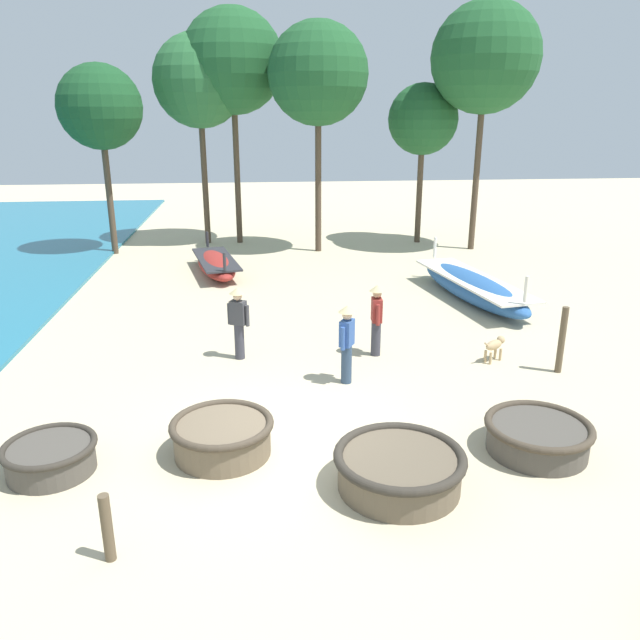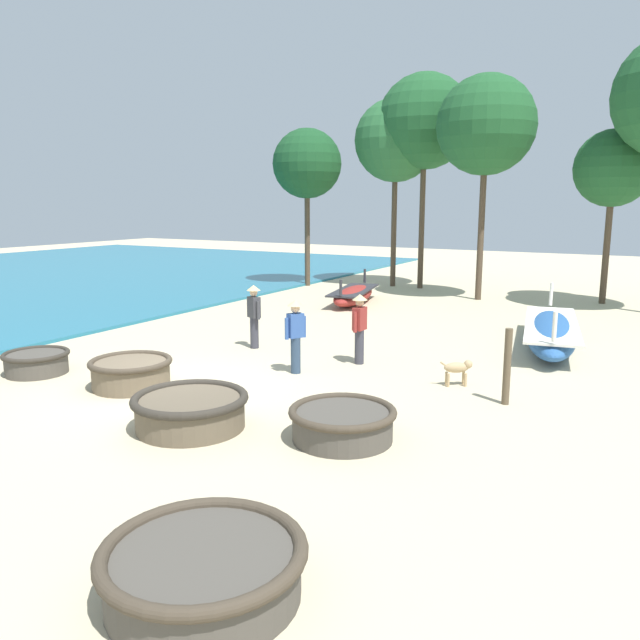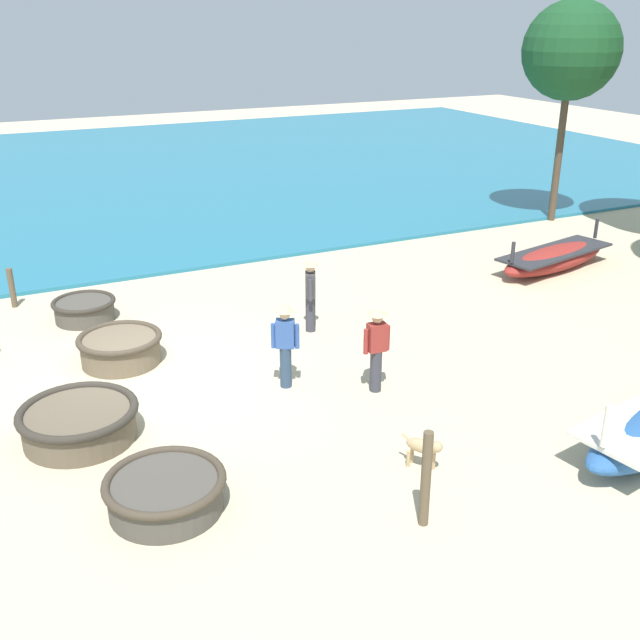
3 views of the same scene
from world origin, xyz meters
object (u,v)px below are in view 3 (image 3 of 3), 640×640
Objects in this scene: fisherman_crouching at (377,344)px; long_boat_blue_hull at (554,258)px; tree_center at (571,51)px; coracle_beside_post at (120,348)px; mooring_post_inland at (426,479)px; coracle_tilted at (84,309)px; fisherman_standing_left at (310,290)px; dog at (424,448)px; coracle_center at (165,492)px; fisherman_with_hat at (285,340)px; coracle_front_left at (79,422)px; mooring_post_shoreline at (12,288)px.

long_boat_blue_hull is at bearing 117.05° from fisherman_crouching.
tree_center is (-8.19, 11.56, 4.47)m from fisherman_crouching.
mooring_post_inland is (7.02, 2.66, 0.41)m from coracle_beside_post.
long_boat_blue_hull reaches higher than coracle_tilted.
fisherman_standing_left is at bearing -66.03° from tree_center.
dog is (8.51, 3.68, 0.10)m from coracle_tilted.
coracle_beside_post is at bearing -149.87° from dog.
fisherman_standing_left reaches higher than coracle_tilted.
coracle_tilted is 0.98× the size of mooring_post_inland.
fisherman_crouching is (4.06, -7.96, 0.63)m from long_boat_blue_hull.
fisherman_crouching is (-1.86, 4.48, 0.66)m from coracle_center.
fisherman_with_hat is at bearing -166.66° from dog.
coracle_center reaches higher than coracle_tilted.
coracle_beside_post is 2.65m from coracle_tilted.
fisherman_with_hat reaches higher than long_boat_blue_hull.
fisherman_with_hat is 1.69m from fisherman_crouching.
coracle_beside_post is 5.24m from fisherman_crouching.
coracle_front_left reaches higher than coracle_center.
mooring_post_inland is at bearing 41.79° from coracle_front_left.
coracle_tilted is at bearing -174.14° from coracle_beside_post.
fisherman_standing_left is (0.20, 4.14, 0.63)m from coracle_beside_post.
coracle_beside_post is 6.79m from dog.
coracle_tilted is 7.35m from fisherman_crouching.
coracle_center is at bearing 17.46° from coracle_front_left.
fisherman_standing_left is 0.24× the size of tree_center.
mooring_post_shoreline reaches higher than dog.
fisherman_with_hat is at bearing -71.31° from long_boat_blue_hull.
dog is at bearing -7.33° from fisherman_standing_left.
coracle_front_left is 6.90m from mooring_post_shoreline.
coracle_front_left is 5.34m from fisherman_crouching.
fisherman_with_hat reaches higher than mooring_post_shoreline.
coracle_tilted is 2.39× the size of dog.
coracle_center is (2.49, 0.78, -0.03)m from coracle_front_left.
long_boat_blue_hull reaches higher than coracle_beside_post.
fisherman_crouching reaches higher than coracle_center.
coracle_tilted is 5.28m from fisherman_standing_left.
dog is at bearing 55.31° from coracle_front_left.
mooring_post_shoreline is 0.14× the size of tree_center.
mooring_post_inland is at bearing -32.92° from dog.
mooring_post_inland is 12.06m from mooring_post_shoreline.
fisherman_standing_left is at bearing 172.67° from dog.
mooring_post_shoreline reaches higher than coracle_tilted.
mooring_post_shoreline is (-4.23, -1.66, 0.16)m from coracle_beside_post.
tree_center reaches higher than mooring_post_inland.
dog is (3.47, 0.82, -0.59)m from fisherman_with_hat.
tree_center is at bearing 138.87° from long_boat_blue_hull.
long_boat_blue_hull is at bearing 108.69° from fisherman_with_hat.
fisherman_crouching is at bearing 50.73° from coracle_beside_post.
fisherman_with_hat reaches higher than coracle_center.
fisherman_crouching is 9.44m from mooring_post_shoreline.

